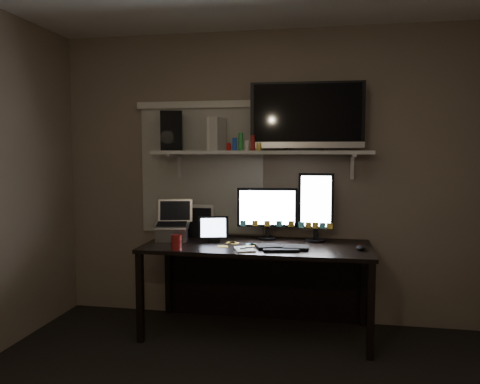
% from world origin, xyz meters
% --- Properties ---
extents(back_wall, '(3.60, 0.00, 3.60)m').
position_xyz_m(back_wall, '(0.00, 1.80, 1.25)').
color(back_wall, '#6A5B4C').
rests_on(back_wall, floor).
extents(window_blinds, '(1.10, 0.02, 1.10)m').
position_xyz_m(window_blinds, '(-0.55, 1.79, 1.30)').
color(window_blinds, '#B6B2A3').
rests_on(window_blinds, back_wall).
extents(desk, '(1.80, 0.75, 0.73)m').
position_xyz_m(desk, '(0.00, 1.55, 0.55)').
color(desk, black).
rests_on(desk, floor).
extents(wall_shelf, '(1.80, 0.35, 0.03)m').
position_xyz_m(wall_shelf, '(0.00, 1.62, 1.46)').
color(wall_shelf, '#B7B6B1').
rests_on(wall_shelf, back_wall).
extents(monitor_landscape, '(0.51, 0.11, 0.44)m').
position_xyz_m(monitor_landscape, '(0.05, 1.67, 0.95)').
color(monitor_landscape, black).
rests_on(monitor_landscape, desk).
extents(monitor_portrait, '(0.29, 0.08, 0.58)m').
position_xyz_m(monitor_portrait, '(0.46, 1.63, 1.02)').
color(monitor_portrait, black).
rests_on(monitor_portrait, desk).
extents(keyboard, '(0.43, 0.23, 0.02)m').
position_xyz_m(keyboard, '(0.21, 1.30, 0.74)').
color(keyboard, black).
rests_on(keyboard, desk).
extents(mouse, '(0.08, 0.11, 0.04)m').
position_xyz_m(mouse, '(0.80, 1.35, 0.75)').
color(mouse, black).
rests_on(mouse, desk).
extents(notepad, '(0.20, 0.23, 0.01)m').
position_xyz_m(notepad, '(-0.06, 1.20, 0.74)').
color(notepad, white).
rests_on(notepad, desk).
extents(tablet, '(0.26, 0.16, 0.21)m').
position_xyz_m(tablet, '(-0.36, 1.47, 0.84)').
color(tablet, black).
rests_on(tablet, desk).
extents(file_sorter, '(0.22, 0.10, 0.27)m').
position_xyz_m(file_sorter, '(-0.55, 1.68, 0.87)').
color(file_sorter, black).
rests_on(file_sorter, desk).
extents(laptop, '(0.33, 0.29, 0.33)m').
position_xyz_m(laptop, '(-0.73, 1.47, 0.89)').
color(laptop, '#BBBBC0').
rests_on(laptop, desk).
extents(cup, '(0.09, 0.09, 0.11)m').
position_xyz_m(cup, '(-0.57, 1.12, 0.79)').
color(cup, maroon).
rests_on(cup, desk).
extents(sticky_notes, '(0.40, 0.34, 0.00)m').
position_xyz_m(sticky_notes, '(-0.11, 1.37, 0.73)').
color(sticky_notes, gold).
rests_on(sticky_notes, desk).
extents(tv, '(0.92, 0.20, 0.55)m').
position_xyz_m(tv, '(0.38, 1.63, 1.75)').
color(tv, black).
rests_on(tv, wall_shelf).
extents(game_console, '(0.12, 0.24, 0.28)m').
position_xyz_m(game_console, '(-0.37, 1.62, 1.62)').
color(game_console, beige).
rests_on(game_console, wall_shelf).
extents(speaker, '(0.24, 0.27, 0.33)m').
position_xyz_m(speaker, '(-0.78, 1.65, 1.65)').
color(speaker, black).
rests_on(speaker, wall_shelf).
extents(bottles, '(0.24, 0.06, 0.15)m').
position_xyz_m(bottles, '(-0.13, 1.56, 1.56)').
color(bottles, '#A50F0C').
rests_on(bottles, wall_shelf).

